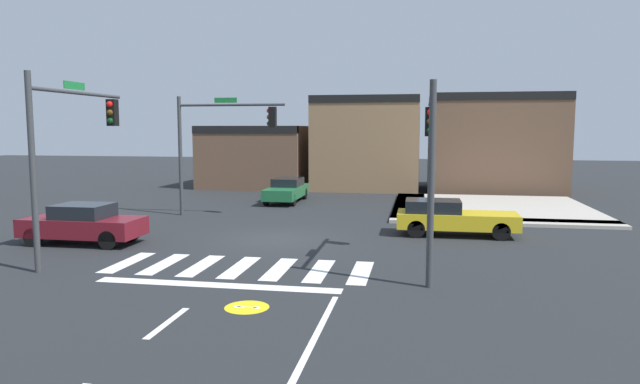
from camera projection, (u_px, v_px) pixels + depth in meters
name	position (u px, v px, depth m)	size (l,w,h in m)	color
ground_plane	(277.00, 239.00, 21.53)	(120.00, 120.00, 0.00)	#232628
crosswalk_near	(240.00, 267.00, 17.13)	(7.89, 2.75, 0.01)	silver
bike_detector_marking	(247.00, 307.00, 13.28)	(1.06, 1.06, 0.01)	yellow
curb_corner_northeast	(482.00, 209.00, 29.27)	(10.00, 10.60, 0.15)	#B2AA9E
storefront_row	(396.00, 146.00, 39.32)	(24.46, 6.95, 6.44)	brown
traffic_signal_southeast	(431.00, 144.00, 16.40)	(0.32, 4.81, 5.41)	#383A3D
traffic_signal_northwest	(220.00, 133.00, 26.78)	(5.27, 0.32, 5.71)	#383A3D
traffic_signal_southwest	(71.00, 135.00, 17.97)	(0.32, 4.97, 5.80)	#383A3D
car_green	(287.00, 190.00, 32.40)	(1.71, 4.57, 1.35)	#1E6638
car_maroon	(83.00, 224.00, 20.60)	(4.27, 1.80, 1.45)	maroon
car_yellow	(452.00, 217.00, 22.23)	(4.62, 1.74, 1.39)	gold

